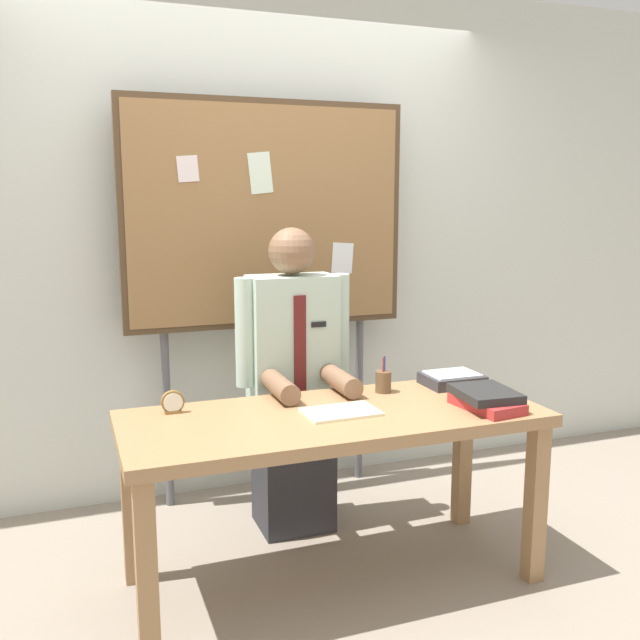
{
  "coord_description": "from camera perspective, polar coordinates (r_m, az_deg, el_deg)",
  "views": [
    {
      "loc": [
        -0.98,
        -2.5,
        1.57
      ],
      "look_at": [
        0.0,
        0.16,
        1.08
      ],
      "focal_mm": 39.18,
      "sensor_mm": 36.0,
      "label": 1
    }
  ],
  "objects": [
    {
      "name": "ground_plane",
      "position": [
        3.11,
        1.09,
        -20.44
      ],
      "size": [
        12.0,
        12.0,
        0.0
      ],
      "primitive_type": "plane",
      "color": "gray"
    },
    {
      "name": "back_wall",
      "position": [
        3.78,
        -5.19,
        6.52
      ],
      "size": [
        6.4,
        0.08,
        2.7
      ],
      "primitive_type": "cube",
      "color": "silver",
      "rests_on": "ground_plane"
    },
    {
      "name": "desk",
      "position": [
        2.84,
        1.13,
        -9.36
      ],
      "size": [
        1.68,
        0.68,
        0.73
      ],
      "color": "#9E754C",
      "rests_on": "ground_plane"
    },
    {
      "name": "person",
      "position": [
        3.3,
        -2.2,
        -5.88
      ],
      "size": [
        0.55,
        0.56,
        1.44
      ],
      "color": "#2D2D33",
      "rests_on": "ground_plane"
    },
    {
      "name": "bulletin_board",
      "position": [
        3.58,
        -4.36,
        8.14
      ],
      "size": [
        1.46,
        0.09,
        2.06
      ],
      "color": "#4C3823",
      "rests_on": "ground_plane"
    },
    {
      "name": "book_stack",
      "position": [
        2.94,
        13.41,
        -6.28
      ],
      "size": [
        0.24,
        0.31,
        0.08
      ],
      "color": "#B22D2D",
      "rests_on": "desk"
    },
    {
      "name": "open_notebook",
      "position": [
        2.8,
        1.72,
        -7.52
      ],
      "size": [
        0.3,
        0.2,
        0.01
      ],
      "primitive_type": "cube",
      "rotation": [
        0.0,
        0.0,
        0.02
      ],
      "color": "#F4EFCC",
      "rests_on": "desk"
    },
    {
      "name": "desk_clock",
      "position": [
        2.86,
        -11.94,
        -6.66
      ],
      "size": [
        0.09,
        0.04,
        0.09
      ],
      "color": "olive",
      "rests_on": "desk"
    },
    {
      "name": "pen_holder",
      "position": [
        3.1,
        5.19,
        -5.02
      ],
      "size": [
        0.07,
        0.07,
        0.16
      ],
      "color": "brown",
      "rests_on": "desk"
    },
    {
      "name": "paper_tray",
      "position": [
        3.26,
        10.74,
        -4.76
      ],
      "size": [
        0.26,
        0.2,
        0.06
      ],
      "color": "#333338",
      "rests_on": "desk"
    }
  ]
}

